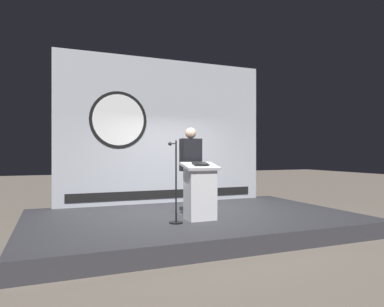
% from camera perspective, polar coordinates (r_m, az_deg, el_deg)
% --- Properties ---
extents(ground_plane, '(40.00, 40.00, 0.00)m').
position_cam_1_polar(ground_plane, '(7.09, 0.17, -12.45)').
color(ground_plane, '#6B6056').
extents(stage_platform, '(6.40, 4.00, 0.30)m').
position_cam_1_polar(stage_platform, '(7.06, 0.17, -11.27)').
color(stage_platform, '#333338').
rests_on(stage_platform, ground).
extents(banner_display, '(5.27, 0.12, 3.58)m').
position_cam_1_polar(banner_display, '(8.67, -4.69, 3.66)').
color(banner_display, '#B2B7C1').
rests_on(banner_display, stage_platform).
extents(podium, '(0.64, 0.50, 1.07)m').
position_cam_1_polar(podium, '(6.45, 1.35, -6.28)').
color(podium, silver).
rests_on(podium, stage_platform).
extents(speaker_person, '(0.40, 0.26, 1.74)m').
position_cam_1_polar(speaker_person, '(6.87, -0.22, -2.80)').
color(speaker_person, black).
rests_on(speaker_person, stage_platform).
extents(microphone_stand, '(0.24, 0.49, 1.46)m').
position_cam_1_polar(microphone_stand, '(6.17, -2.80, -6.73)').
color(microphone_stand, black).
rests_on(microphone_stand, stage_platform).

